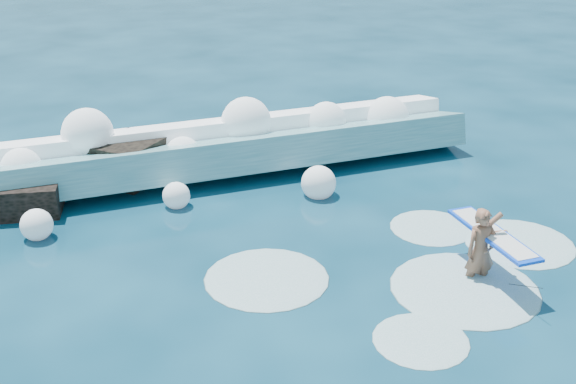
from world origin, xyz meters
The scene contains 6 objects.
ground centered at (0.00, 0.00, 0.00)m, with size 200.00×200.00×0.00m, color #072739.
breaking_wave centered at (-0.77, 6.75, 0.54)m, with size 17.93×2.80×1.55m.
rock_cluster centered at (-4.20, 6.43, 0.39)m, with size 8.11×3.10×1.24m.
surfer_with_board centered at (4.60, -0.81, 0.67)m, with size 0.94×2.96×1.82m.
wave_spray centered at (-0.92, 6.69, 0.98)m, with size 15.35×4.32×2.12m.
surf_foam centered at (3.76, -0.31, 0.00)m, with size 8.79×5.57×0.15m.
Camera 1 is at (-3.49, -11.28, 7.49)m, focal length 45.00 mm.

